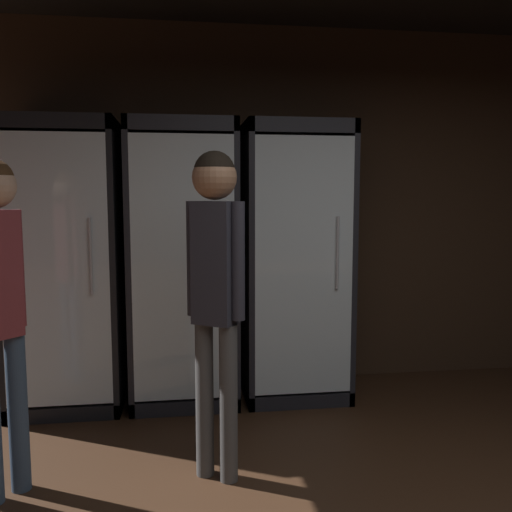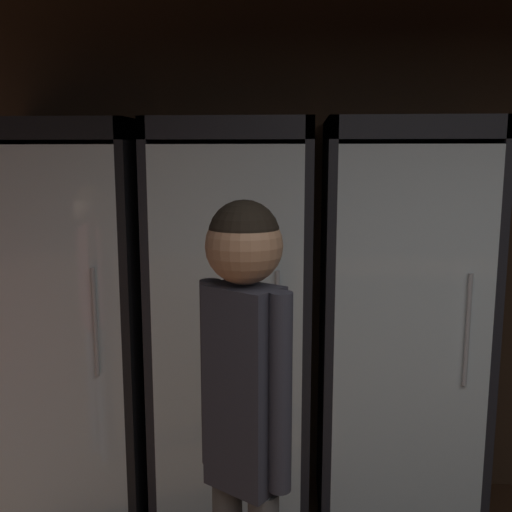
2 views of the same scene
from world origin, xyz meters
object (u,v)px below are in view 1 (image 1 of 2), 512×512
at_px(cooler_far_left, 67,267).
at_px(cooler_left, 183,265).
at_px(shopper_near, 215,269).
at_px(cooler_center, 293,264).

bearing_deg(cooler_far_left, cooler_left, -0.03).
xyz_separation_m(cooler_far_left, shopper_near, (0.98, -1.21, 0.13)).
height_order(cooler_far_left, shopper_near, cooler_far_left).
bearing_deg(shopper_near, cooler_left, 97.41).
height_order(cooler_center, shopper_near, cooler_center).
height_order(cooler_far_left, cooler_center, same).
relative_size(cooler_center, shopper_near, 1.17).
bearing_deg(cooler_center, cooler_far_left, 179.93).
bearing_deg(cooler_left, cooler_far_left, 179.97).
bearing_deg(cooler_far_left, shopper_near, -51.05).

